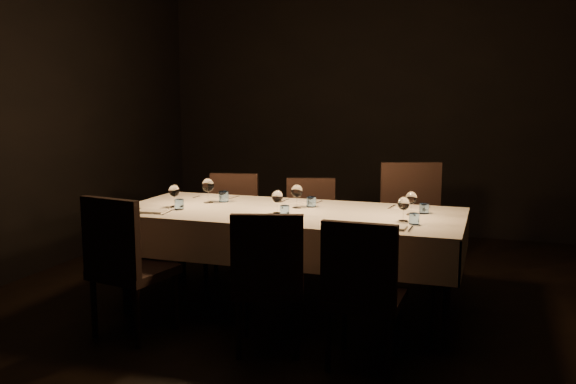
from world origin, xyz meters
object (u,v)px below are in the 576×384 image
(chair_far_left, at_px, (232,220))
(chair_far_center, at_px, (311,224))
(chair_near_center, at_px, (268,275))
(chair_far_right, at_px, (414,222))
(chair_near_right, at_px, (362,287))
(chair_near_left, at_px, (124,260))
(dining_table, at_px, (288,221))

(chair_far_left, relative_size, chair_far_center, 1.02)
(chair_near_center, height_order, chair_far_right, chair_far_right)
(chair_near_right, bearing_deg, chair_far_left, -44.29)
(chair_far_center, relative_size, chair_far_right, 0.85)
(chair_near_left, height_order, chair_near_center, chair_near_left)
(dining_table, relative_size, chair_near_right, 2.80)
(dining_table, height_order, chair_far_center, chair_far_center)
(chair_near_left, relative_size, chair_far_center, 1.08)
(chair_near_center, xyz_separation_m, chair_far_left, (-0.91, 1.51, 0.00))
(chair_near_left, bearing_deg, chair_near_right, -169.50)
(chair_far_left, height_order, chair_far_center, chair_far_left)
(chair_far_center, distance_m, chair_far_right, 0.88)
(dining_table, bearing_deg, chair_near_left, -135.21)
(dining_table, height_order, chair_far_right, chair_far_right)
(chair_far_center, bearing_deg, chair_near_center, -98.76)
(chair_near_right, height_order, chair_far_right, chair_far_right)
(chair_far_right, bearing_deg, dining_table, -155.41)
(chair_near_center, xyz_separation_m, chair_near_right, (0.60, -0.05, -0.00))
(chair_far_center, bearing_deg, dining_table, -101.30)
(chair_near_left, bearing_deg, chair_far_center, -105.19)
(dining_table, height_order, chair_near_right, chair_near_right)
(chair_near_left, xyz_separation_m, chair_near_center, (0.98, 0.06, -0.03))
(chair_near_left, distance_m, chair_near_right, 1.58)
(chair_near_center, xyz_separation_m, chair_far_right, (0.68, 1.60, 0.07))
(chair_near_center, relative_size, chair_near_right, 1.00)
(dining_table, xyz_separation_m, chair_near_right, (0.73, -0.83, -0.19))
(dining_table, relative_size, chair_near_center, 2.80)
(dining_table, bearing_deg, chair_far_right, 45.37)
(chair_near_center, bearing_deg, chair_far_right, -129.17)
(chair_near_left, relative_size, chair_far_right, 0.91)
(chair_near_center, xyz_separation_m, chair_far_center, (-0.20, 1.59, -0.01))
(chair_near_center, distance_m, chair_far_center, 1.60)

